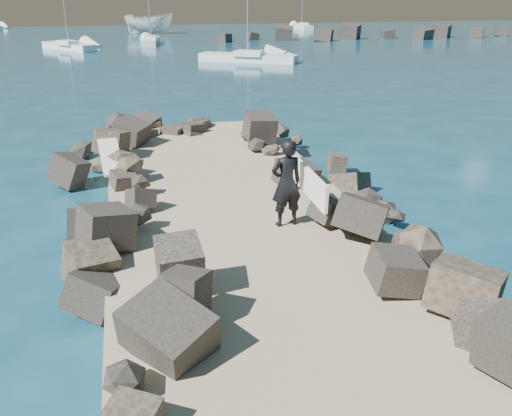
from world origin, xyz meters
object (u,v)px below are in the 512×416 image
object	(u,v)px
surfboard_resting	(111,161)
surfer_with_board	(289,183)
sailboat_a	(69,46)
boat_imported	(149,23)

from	to	relation	value
surfboard_resting	surfer_with_board	distance (m)	6.12
sailboat_a	boat_imported	bearing A→B (deg)	66.76
surfer_with_board	sailboat_a	distance (m)	49.88
surfboard_resting	boat_imported	size ratio (longest dim) A/B	0.33
boat_imported	surfer_with_board	distance (m)	70.03
boat_imported	surfer_with_board	size ratio (longest dim) A/B	2.76
boat_imported	surfer_with_board	bearing A→B (deg)	-157.68
boat_imported	sailboat_a	size ratio (longest dim) A/B	0.77
boat_imported	surfboard_resting	bearing A→B (deg)	-161.14
surfer_with_board	sailboat_a	xyz separation A→B (m)	(-8.27, 49.18, -1.25)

